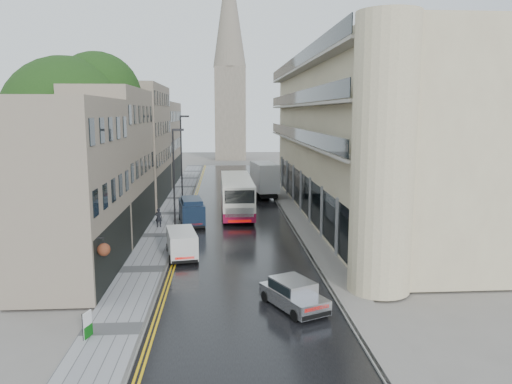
{
  "coord_description": "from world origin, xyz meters",
  "views": [
    {
      "loc": [
        -1.06,
        -18.02,
        9.33
      ],
      "look_at": [
        1.36,
        18.0,
        3.54
      ],
      "focal_mm": 35.0,
      "sensor_mm": 36.0,
      "label": 1
    }
  ],
  "objects": [
    {
      "name": "estate_sign",
      "position": [
        -6.71,
        1.84,
        0.67
      ],
      "size": [
        0.27,
        0.65,
        1.09
      ],
      "primitive_type": null,
      "rotation": [
        0.0,
        0.0,
        -0.3
      ],
      "color": "white",
      "rests_on": "left_sidewalk"
    },
    {
      "name": "church_spire",
      "position": [
        0.5,
        82.0,
        20.0
      ],
      "size": [
        6.4,
        6.4,
        40.0
      ],
      "primitive_type": null,
      "color": "gray",
      "rests_on": "ground"
    },
    {
      "name": "old_shop_row",
      "position": [
        -9.45,
        30.0,
        6.0
      ],
      "size": [
        4.5,
        56.0,
        12.0
      ],
      "primitive_type": null,
      "color": "gray",
      "rests_on": "ground"
    },
    {
      "name": "left_sidewalk",
      "position": [
        -5.85,
        27.5,
        0.06
      ],
      "size": [
        2.7,
        85.0,
        0.12
      ],
      "primitive_type": "cube",
      "color": "gray",
      "rests_on": "ground"
    },
    {
      "name": "navy_van",
      "position": [
        -4.3,
        21.48,
        1.18
      ],
      "size": [
        2.49,
        4.79,
        2.33
      ],
      "primitive_type": null,
      "rotation": [
        0.0,
        0.0,
        0.15
      ],
      "color": "black",
      "rests_on": "road"
    },
    {
      "name": "white_van",
      "position": [
        -4.3,
        12.08,
        0.92
      ],
      "size": [
        2.36,
        4.2,
        1.8
      ],
      "primitive_type": null,
      "rotation": [
        0.0,
        0.0,
        0.17
      ],
      "color": "silver",
      "rests_on": "road"
    },
    {
      "name": "ground",
      "position": [
        0.0,
        0.0,
        0.0
      ],
      "size": [
        200.0,
        200.0,
        0.0
      ],
      "primitive_type": "plane",
      "color": "slate",
      "rests_on": "ground"
    },
    {
      "name": "pedestrian",
      "position": [
        -6.29,
        21.93,
        0.89
      ],
      "size": [
        0.61,
        0.44,
        1.54
      ],
      "primitive_type": "imported",
      "rotation": [
        0.0,
        0.0,
        3.0
      ],
      "color": "black",
      "rests_on": "left_sidewalk"
    },
    {
      "name": "tree_far",
      "position": [
        -12.2,
        33.0,
        6.23
      ],
      "size": [
        9.24,
        9.24,
        12.46
      ],
      "primitive_type": null,
      "color": "black",
      "rests_on": "ground"
    },
    {
      "name": "right_sidewalk",
      "position": [
        5.4,
        27.5,
        0.06
      ],
      "size": [
        1.8,
        85.0,
        0.12
      ],
      "primitive_type": "cube",
      "color": "slate",
      "rests_on": "ground"
    },
    {
      "name": "silver_hatchback",
      "position": [
        2.14,
        3.07,
        0.74
      ],
      "size": [
        3.13,
        4.17,
        1.43
      ],
      "primitive_type": null,
      "rotation": [
        0.0,
        0.0,
        0.44
      ],
      "color": "#B5B6BB",
      "rests_on": "road"
    },
    {
      "name": "white_lorry",
      "position": [
        2.63,
        34.89,
        1.95
      ],
      "size": [
        3.21,
        7.58,
        3.85
      ],
      "primitive_type": null,
      "rotation": [
        0.0,
        0.0,
        0.14
      ],
      "color": "silver",
      "rests_on": "road"
    },
    {
      "name": "lamp_post_far",
      "position": [
        -5.58,
        37.0,
        4.53
      ],
      "size": [
        1.0,
        0.24,
        8.82
      ],
      "primitive_type": null,
      "rotation": [
        0.0,
        0.0,
        -0.02
      ],
      "color": "black",
      "rests_on": "left_sidewalk"
    },
    {
      "name": "cream_bus",
      "position": [
        -1.0,
        24.62,
        1.66
      ],
      "size": [
        2.87,
        12.02,
        3.27
      ],
      "primitive_type": null,
      "rotation": [
        0.0,
        0.0,
        0.01
      ],
      "color": "white",
      "rests_on": "road"
    },
    {
      "name": "modern_block",
      "position": [
        10.3,
        26.0,
        7.0
      ],
      "size": [
        8.0,
        40.0,
        14.0
      ],
      "primitive_type": null,
      "color": "beige",
      "rests_on": "ground"
    },
    {
      "name": "tree_near",
      "position": [
        -12.5,
        20.0,
        6.95
      ],
      "size": [
        10.56,
        10.56,
        13.89
      ],
      "primitive_type": null,
      "color": "black",
      "rests_on": "ground"
    },
    {
      "name": "lamp_post_near",
      "position": [
        -4.82,
        20.25,
        4.09
      ],
      "size": [
        0.91,
        0.35,
        7.94
      ],
      "primitive_type": null,
      "rotation": [
        0.0,
        0.0,
        0.17
      ],
      "color": "black",
      "rests_on": "left_sidewalk"
    },
    {
      "name": "road",
      "position": [
        0.0,
        27.5,
        0.01
      ],
      "size": [
        9.0,
        85.0,
        0.02
      ],
      "primitive_type": "cube",
      "color": "black",
      "rests_on": "ground"
    }
  ]
}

